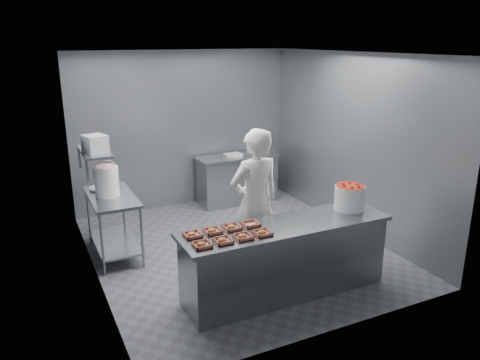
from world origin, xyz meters
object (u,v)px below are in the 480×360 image
Objects in this scene: worker at (255,203)px; glaze_bucket at (107,180)px; tray_0 at (202,245)px; prep_table at (113,216)px; tray_7 at (251,224)px; tray_3 at (262,233)px; tray_6 at (232,227)px; tray_5 at (212,231)px; back_counter at (237,179)px; tray_4 at (192,235)px; tray_1 at (223,240)px; strawberry_tub at (350,197)px; service_counter at (285,259)px; tray_2 at (243,237)px; appliance at (95,144)px.

worker reaches higher than glaze_bucket.
tray_0 is at bearing -74.88° from glaze_bucket.
prep_table is 6.40× the size of tray_7.
tray_3 and tray_6 have the same top height.
tray_7 is (0.48, 0.00, -0.00)m from tray_5.
back_counter is 8.01× the size of tray_4.
tray_1 and tray_6 have the same top height.
tray_1 is 0.37× the size of glaze_bucket.
strawberry_tub is (0.08, -3.16, 0.61)m from back_counter.
back_counter is at bearing 59.24° from tray_0.
service_counter is at bearing -7.35° from tray_4.
prep_table is at bearing 104.19° from tray_0.
glaze_bucket is at bearing 116.44° from tray_2.
tray_2 is 0.38m from tray_5.
glaze_bucket is (-1.69, 1.97, 0.66)m from service_counter.
tray_3 and tray_5 have the same top height.
tray_4 is at bearing 180.00° from tray_6.
glaze_bucket is at bearing 119.94° from tray_6.
tray_2 is at bearing -130.06° from tray_7.
worker is at bearing -110.72° from back_counter.
appliance is (-1.18, 1.69, 0.75)m from tray_6.
tray_1 is 0.24m from tray_2.
tray_2 is (-0.64, -0.14, 0.47)m from service_counter.
tray_5 and tray_6 have the same top height.
tray_7 is at bearing 0.00° from tray_4.
prep_table is 1.10m from appliance.
worker is 1.21m from strawberry_tub.
service_counter is 1.22m from tray_4.
tray_3 is at bearing -31.05° from tray_5.
glaze_bucket is at bearing 113.96° from tray_5.
back_counter is at bearing -115.46° from worker.
tray_3 is at bearing -50.29° from tray_6.
tray_6 is (0.00, 0.29, 0.00)m from tray_2.
appliance is (-1.18, 1.98, 0.75)m from tray_2.
tray_5 is 0.10× the size of worker.
back_counter is 8.01× the size of tray_5.
tray_4 is at bearing -180.00° from tray_7.
tray_2 is at bearing 180.00° from tray_3.
worker reaches higher than appliance.
strawberry_tub reaches higher than tray_0.
worker is at bearing -49.59° from appliance.
tray_6 is at bearing 0.00° from tray_4.
tray_5 is 0.49× the size of strawberry_tub.
tray_2 is at bearing -63.56° from glaze_bucket.
tray_3 is at bearing -170.40° from strawberry_tub.
tray_3 is 0.37× the size of glaze_bucket.
tray_1 is at bearing -90.00° from tray_5.
worker is (0.56, 0.51, 0.05)m from tray_6.
tray_0 is 1.00× the size of tray_4.
tray_3 is 1.00× the size of tray_4.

